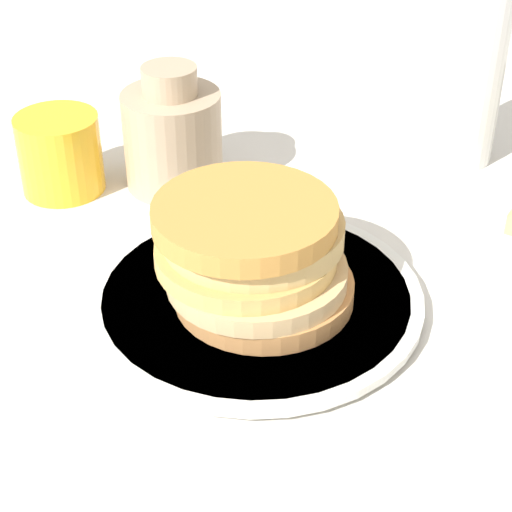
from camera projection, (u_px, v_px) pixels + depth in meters
name	position (u px, v px, depth m)	size (l,w,h in m)	color
ground_plane	(232.00, 287.00, 0.70)	(4.00, 4.00, 0.00)	silver
plate	(256.00, 298.00, 0.68)	(0.26, 0.26, 0.01)	silver
pancake_stack	(253.00, 252.00, 0.65)	(0.15, 0.16, 0.08)	#C18248
juice_glass	(60.00, 154.00, 0.81)	(0.08, 0.08, 0.08)	yellow
cream_jug	(173.00, 136.00, 0.82)	(0.09, 0.09, 0.12)	tan
water_bottle_near	(468.00, 42.00, 0.82)	(0.08, 0.08, 0.26)	white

